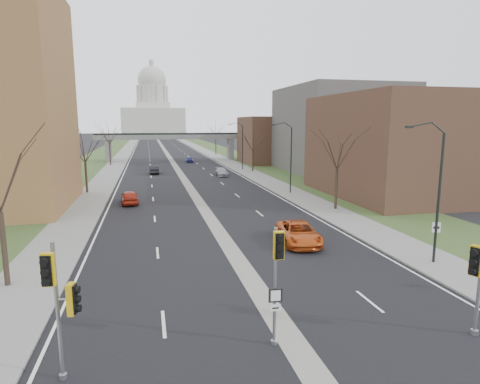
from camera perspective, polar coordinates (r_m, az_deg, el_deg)
name	(u,v)px	position (r m, az deg, el deg)	size (l,w,h in m)	color
ground	(287,334)	(17.88, 6.71, -19.43)	(700.00, 700.00, 0.00)	black
road_surface	(161,145)	(164.97, -11.14, 6.58)	(20.00, 600.00, 0.01)	black
median_strip	(161,145)	(164.97, -11.14, 6.58)	(1.20, 600.00, 0.02)	gray
sidewalk_right	(191,144)	(165.79, -6.97, 6.73)	(4.00, 600.00, 0.12)	gray
sidewalk_left	(130,145)	(165.01, -15.34, 6.44)	(4.00, 600.00, 0.12)	gray
grass_verge_right	(206,144)	(166.53, -4.90, 6.78)	(8.00, 600.00, 0.10)	#29411E
grass_verge_left	(114,145)	(165.36, -17.42, 6.35)	(8.00, 600.00, 0.10)	#29411E
commercial_block_near	(399,146)	(51.87, 21.71, 6.11)	(16.00, 20.00, 12.00)	brown
commercial_block_mid	(338,130)	(74.56, 13.81, 8.59)	(18.00, 22.00, 15.00)	#4E4C47
commercial_block_far	(275,140)	(89.05, 5.01, 7.37)	(14.00, 14.00, 10.00)	brown
pedestrian_bridge	(171,140)	(94.88, -9.77, 7.32)	(34.00, 3.00, 6.45)	slate
capitol	(153,110)	(334.84, -12.27, 11.27)	(48.00, 42.00, 55.75)	beige
streetlight_near	(431,153)	(26.42, 25.51, 5.04)	(2.61, 0.20, 8.70)	black
streetlight_mid	(285,138)	(49.48, 6.44, 7.70)	(2.61, 0.20, 8.70)	black
streetlight_far	(238,133)	(74.50, -0.26, 8.44)	(2.61, 0.20, 8.70)	black
tree_left_b	(84,143)	(53.26, -21.30, 6.46)	(6.75, 6.75, 8.81)	#382B21
tree_left_c	(109,131)	(87.00, -18.17, 8.21)	(7.65, 7.65, 9.99)	#382B21
tree_right_a	(338,144)	(41.06, 13.76, 6.62)	(7.20, 7.20, 9.40)	#382B21
tree_right_b	(253,139)	(72.10, 1.85, 7.49)	(6.30, 6.30, 8.22)	#382B21
tree_right_c	(216,129)	(111.20, -3.48, 8.92)	(7.65, 7.65, 9.99)	#382B21
signal_pole_left	(60,294)	(14.75, -24.28, -13.03)	(0.99, 0.83, 4.89)	gray
signal_pole_median	(277,267)	(15.45, 5.30, -10.54)	(0.56, 0.79, 4.81)	gray
speed_limit_sign	(435,234)	(28.35, 26.04, -5.38)	(0.50, 0.18, 2.41)	black
car_left_near	(130,197)	(45.26, -15.43, -0.70)	(1.76, 4.38, 1.49)	maroon
car_left_far	(154,170)	(71.35, -12.13, 3.14)	(1.50, 4.30, 1.42)	black
car_right_near	(299,233)	(29.77, 8.34, -5.78)	(2.55, 5.53, 1.54)	#BE4814
car_right_mid	(222,172)	(66.85, -2.61, 2.85)	(1.79, 4.40, 1.28)	#96979D
car_right_far	(189,159)	(90.78, -7.20, 4.61)	(1.48, 3.69, 1.26)	navy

